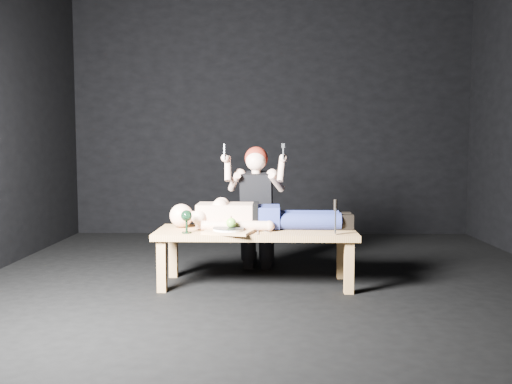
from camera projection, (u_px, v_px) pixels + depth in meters
The scene contains 13 objects.
ground at pixel (274, 281), 4.49m from camera, with size 5.00×5.00×0.00m, color black.
back_wall at pixel (271, 116), 6.86m from camera, with size 5.00×5.00×0.00m, color black.
table at pixel (256, 257), 4.37m from camera, with size 1.59×0.60×0.45m, color tan.
lying_man at pixel (262, 213), 4.43m from camera, with size 1.48×0.45×0.25m, color #DDAD8B, non-canonical shape.
kneeling_woman at pixel (257, 207), 4.90m from camera, with size 0.61×0.69×1.15m, color black, non-canonical shape.
serving_tray at pixel (229, 232), 4.18m from camera, with size 0.36×0.26×0.02m, color #AE8151.
plate at pixel (229, 229), 4.18m from camera, with size 0.24×0.24×0.02m, color white.
apple at pixel (231, 223), 4.18m from camera, with size 0.08×0.08×0.08m, color #6FAF32.
goblet at pixel (187, 222), 4.17m from camera, with size 0.09×0.09×0.18m, color black, non-canonical shape.
fork_flat at pixel (209, 232), 4.19m from camera, with size 0.01×0.17×0.01m, color #B2B2B7.
knife_flat at pixel (258, 232), 4.19m from camera, with size 0.01×0.17×0.01m, color #B2B2B7.
spoon_flat at pixel (264, 231), 4.25m from camera, with size 0.01×0.17×0.01m, color #B2B2B7.
carving_knife at pixel (335, 217), 4.09m from camera, with size 0.03×0.04×0.27m, color #B2B2B7, non-canonical shape.
Camera 1 is at (-0.08, -4.42, 1.12)m, focal length 38.02 mm.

